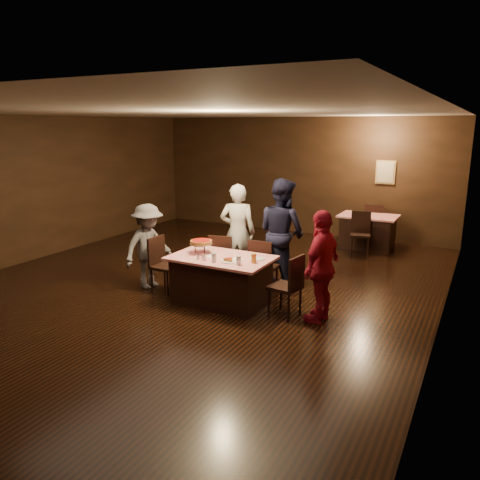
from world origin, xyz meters
name	(u,v)px	position (x,y,z in m)	size (l,w,h in m)	color
room	(192,166)	(0.00, 0.01, 2.14)	(10.00, 10.04, 3.02)	black
main_table	(221,280)	(0.80, -0.43, 0.39)	(1.60, 1.00, 0.77)	red
back_table	(368,232)	(2.04, 4.20, 0.39)	(1.30, 0.90, 0.77)	#B40C11
chair_far_left	(223,260)	(0.40, 0.32, 0.47)	(0.42, 0.42, 0.95)	black
chair_far_right	(264,266)	(1.20, 0.32, 0.47)	(0.42, 0.42, 0.95)	black
chair_end_left	(166,265)	(-0.30, -0.43, 0.47)	(0.42, 0.42, 0.95)	black
chair_end_right	(285,285)	(1.90, -0.43, 0.47)	(0.42, 0.42, 0.95)	black
chair_back_near	(360,234)	(2.04, 3.50, 0.47)	(0.42, 0.42, 0.95)	black
chair_back_far	(374,223)	(2.04, 4.80, 0.47)	(0.42, 0.42, 0.95)	black
diner_white_jacket	(238,232)	(0.45, 0.77, 0.89)	(0.65, 0.43, 1.78)	silver
diner_navy_hoodie	(282,232)	(1.28, 0.87, 0.96)	(0.93, 0.72, 1.91)	black
diner_grey_knit	(148,246)	(-0.70, -0.37, 0.74)	(0.96, 0.55, 1.49)	slate
diner_red_shirt	(322,267)	(2.43, -0.36, 0.83)	(0.97, 0.40, 1.65)	#A71631
pizza_stand	(201,242)	(0.40, -0.38, 0.95)	(0.38, 0.38, 0.22)	black
plate_with_slice	(229,260)	(1.05, -0.61, 0.80)	(0.25, 0.25, 0.06)	white
plate_empty	(257,259)	(1.35, -0.28, 0.78)	(0.25, 0.25, 0.01)	white
glass_front_left	(214,258)	(0.85, -0.73, 0.84)	(0.08, 0.08, 0.14)	silver
glass_front_right	(239,260)	(1.25, -0.68, 0.84)	(0.08, 0.08, 0.14)	silver
glass_amber	(254,258)	(1.40, -0.48, 0.84)	(0.08, 0.08, 0.14)	#BF7F26
condiments	(202,257)	(0.62, -0.71, 0.82)	(0.17, 0.10, 0.09)	silver
napkin_center	(238,259)	(1.10, -0.43, 0.77)	(0.16, 0.16, 0.01)	white
napkin_left	(211,256)	(0.65, -0.48, 0.77)	(0.16, 0.16, 0.01)	white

